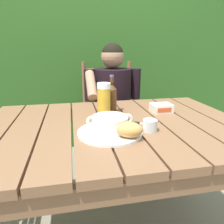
{
  "coord_description": "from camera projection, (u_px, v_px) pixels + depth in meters",
  "views": [
    {
      "loc": [
        -0.22,
        -0.99,
        1.14
      ],
      "look_at": [
        -0.03,
        -0.03,
        0.84
      ],
      "focal_mm": 33.26,
      "sensor_mm": 36.0,
      "label": 1
    }
  ],
  "objects": [
    {
      "name": "dining_table",
      "position": [
        116.0,
        139.0,
        1.1
      ],
      "size": [
        1.36,
        0.93,
        0.77
      ],
      "color": "brown",
      "rests_on": "ground_plane"
    },
    {
      "name": "hedge_backdrop",
      "position": [
        85.0,
        51.0,
        2.53
      ],
      "size": [
        3.79,
        0.87,
        2.75
      ],
      "color": "#2E5D21",
      "rests_on": "ground_plane"
    },
    {
      "name": "chair_near_diner",
      "position": [
        109.0,
        117.0,
        2.02
      ],
      "size": [
        0.48,
        0.4,
        1.02
      ],
      "color": "brown",
      "rests_on": "ground_plane"
    },
    {
      "name": "person_eating",
      "position": [
        113.0,
        102.0,
        1.78
      ],
      "size": [
        0.48,
        0.47,
        1.19
      ],
      "color": "black",
      "rests_on": "ground_plane"
    },
    {
      "name": "serving_plate",
      "position": [
        110.0,
        132.0,
        0.94
      ],
      "size": [
        0.29,
        0.29,
        0.01
      ],
      "color": "white",
      "rests_on": "dining_table"
    },
    {
      "name": "soup_bowl",
      "position": [
        110.0,
        123.0,
        0.93
      ],
      "size": [
        0.21,
        0.16,
        0.08
      ],
      "color": "white",
      "rests_on": "serving_plate"
    },
    {
      "name": "bread_roll",
      "position": [
        129.0,
        130.0,
        0.87
      ],
      "size": [
        0.14,
        0.13,
        0.07
      ],
      "color": "tan",
      "rests_on": "serving_plate"
    },
    {
      "name": "beer_glass",
      "position": [
        104.0,
        100.0,
        1.16
      ],
      "size": [
        0.07,
        0.07,
        0.19
      ],
      "color": "gold",
      "rests_on": "dining_table"
    },
    {
      "name": "beer_bottle",
      "position": [
        112.0,
        97.0,
        1.23
      ],
      "size": [
        0.06,
        0.06,
        0.22
      ],
      "color": "#523116",
      "rests_on": "dining_table"
    },
    {
      "name": "water_glass_small",
      "position": [
        150.0,
        125.0,
        0.97
      ],
      "size": [
        0.07,
        0.07,
        0.06
      ],
      "color": "silver",
      "rests_on": "dining_table"
    },
    {
      "name": "butter_tub",
      "position": [
        161.0,
        108.0,
        1.26
      ],
      "size": [
        0.12,
        0.09,
        0.05
      ],
      "color": "white",
      "rests_on": "dining_table"
    },
    {
      "name": "table_knife",
      "position": [
        139.0,
        123.0,
        1.06
      ],
      "size": [
        0.14,
        0.05,
        0.01
      ],
      "color": "silver",
      "rests_on": "dining_table"
    }
  ]
}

